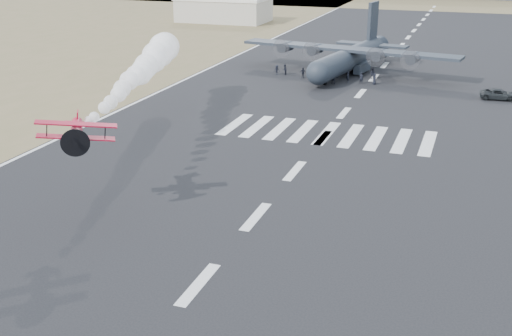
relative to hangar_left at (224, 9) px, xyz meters
The scene contains 15 objects.
scrub_far 99.70m from the hangar_left, 58.54° to the left, with size 500.00×80.00×0.00m, color brown.
runway_markings 99.70m from the hangar_left, 58.54° to the right, with size 60.00×260.00×0.01m, color silver, non-canonical shape.
hangar_left is the anchor object (origin of this frame).
aerobatic_biplane 131.05m from the hangar_left, 73.26° to the right, with size 6.51×6.08×2.84m.
smoke_trail 98.56m from the hangar_left, 73.07° to the right, with size 12.93×38.73×4.10m.
transport_aircraft 74.60m from the hangar_left, 50.64° to the right, with size 38.62×31.66×11.16m.
support_vehicle 100.33m from the hangar_left, 44.27° to the right, with size 2.51×5.45×1.51m, color black.
crew_a 81.98m from the hangar_left, 53.67° to the right, with size 0.64×0.53×1.76m, color black.
crew_b 80.79m from the hangar_left, 50.07° to the right, with size 0.88×0.54×1.81m, color black.
crew_c 73.44m from the hangar_left, 60.83° to the right, with size 1.09×0.51×1.69m, color black.
crew_d 76.77m from the hangar_left, 57.97° to the right, with size 1.03×0.53×1.76m, color black.
crew_e 84.57m from the hangar_left, 51.28° to the right, with size 0.86×0.53×1.75m, color black.
crew_f 82.22m from the hangar_left, 55.50° to the right, with size 1.72×0.56×1.85m, color black.
crew_g 83.29m from the hangar_left, 52.45° to the right, with size 0.67×0.55×1.85m, color black.
crew_h 73.66m from the hangar_left, 59.78° to the right, with size 0.89×0.55×1.84m, color black.
Camera 1 is at (16.66, -23.33, 22.75)m, focal length 45.00 mm.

